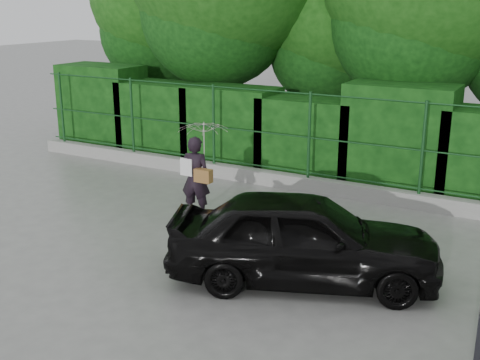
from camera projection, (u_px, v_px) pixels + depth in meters
The scene contains 6 objects.
ground at pixel (167, 266), 9.10m from camera, with size 80.00×80.00×0.00m, color gray.
kerb at pixel (290, 181), 12.83m from camera, with size 14.00×0.25×0.30m, color #9E9E99.
fence at pixel (301, 134), 12.43m from camera, with size 14.13×0.06×1.80m.
hedge at pixel (310, 133), 13.42m from camera, with size 14.20×1.20×2.24m.
woman at pixel (201, 155), 10.79m from camera, with size 0.91×0.92×1.81m.
car at pixel (304, 238), 8.47m from camera, with size 1.54×3.82×1.30m, color black.
Camera 1 is at (5.00, -6.77, 3.86)m, focal length 45.00 mm.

